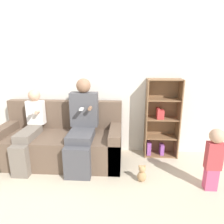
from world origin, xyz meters
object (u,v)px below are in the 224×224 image
object	(u,v)px
toddler_standing	(214,156)
teddy_bear	(142,174)
couch	(61,143)
bookshelf	(161,121)
adult_seated	(82,122)
child_seated	(29,129)

from	to	relation	value
toddler_standing	teddy_bear	distance (m)	0.91
couch	toddler_standing	world-z (taller)	couch
bookshelf	teddy_bear	world-z (taller)	bookshelf
couch	adult_seated	xyz separation A→B (m)	(0.36, -0.09, 0.38)
toddler_standing	teddy_bear	bearing A→B (deg)	173.14
child_seated	toddler_standing	distance (m)	2.55
couch	toddler_standing	bearing A→B (deg)	-16.56
couch	child_seated	xyz separation A→B (m)	(-0.43, -0.14, 0.27)
teddy_bear	toddler_standing	bearing A→B (deg)	-6.86
toddler_standing	bookshelf	size ratio (longest dim) A/B	0.62
adult_seated	teddy_bear	world-z (taller)	adult_seated
teddy_bear	child_seated	bearing A→B (deg)	167.12
child_seated	teddy_bear	xyz separation A→B (m)	(1.66, -0.38, -0.46)
adult_seated	bookshelf	size ratio (longest dim) A/B	1.01
bookshelf	teddy_bear	xyz separation A→B (m)	(-0.36, -0.81, -0.48)
couch	teddy_bear	world-z (taller)	couch
toddler_standing	bookshelf	bearing A→B (deg)	117.90
couch	adult_seated	size ratio (longest dim) A/B	1.45
child_seated	adult_seated	bearing A→B (deg)	3.25
adult_seated	bookshelf	bearing A→B (deg)	17.69
adult_seated	toddler_standing	distance (m)	1.80
couch	bookshelf	bearing A→B (deg)	10.68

